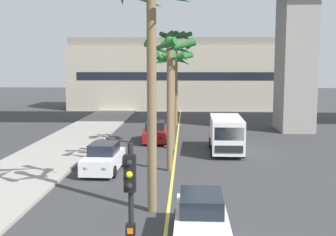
{
  "coord_description": "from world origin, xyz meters",
  "views": [
    {
      "loc": [
        0.68,
        -2.25,
        5.78
      ],
      "look_at": [
        0.0,
        14.0,
        3.79
      ],
      "focal_mm": 45.96,
      "sensor_mm": 36.0,
      "label": 1
    }
  ],
  "objects_px": {
    "car_queue_front": "(155,132)",
    "car_queue_second": "(201,219)",
    "traffic_light_median_near": "(131,214)",
    "palm_tree_farthest_median": "(169,62)",
    "car_queue_third": "(104,158)",
    "palm_tree_mid_median": "(172,70)",
    "palm_tree_near_median": "(176,48)",
    "delivery_van": "(226,133)",
    "palm_tree_far_median": "(151,24)"
  },
  "relations": [
    {
      "from": "car_queue_front",
      "to": "car_queue_second",
      "type": "xyz_separation_m",
      "value": [
        2.84,
        -18.5,
        0.0
      ]
    },
    {
      "from": "car_queue_front",
      "to": "traffic_light_median_near",
      "type": "height_order",
      "value": "traffic_light_median_near"
    },
    {
      "from": "car_queue_front",
      "to": "palm_tree_farthest_median",
      "type": "relative_size",
      "value": 0.56
    },
    {
      "from": "car_queue_third",
      "to": "palm_tree_mid_median",
      "type": "xyz_separation_m",
      "value": [
        3.53,
        6.69,
        4.77
      ]
    },
    {
      "from": "traffic_light_median_near",
      "to": "car_queue_front",
      "type": "bearing_deg",
      "value": 92.87
    },
    {
      "from": "car_queue_third",
      "to": "palm_tree_near_median",
      "type": "bearing_deg",
      "value": 79.15
    },
    {
      "from": "car_queue_front",
      "to": "delivery_van",
      "type": "xyz_separation_m",
      "value": [
        5.01,
        -3.88,
        0.57
      ]
    },
    {
      "from": "palm_tree_farthest_median",
      "to": "car_queue_second",
      "type": "bearing_deg",
      "value": -81.44
    },
    {
      "from": "car_queue_second",
      "to": "car_queue_third",
      "type": "height_order",
      "value": "same"
    },
    {
      "from": "palm_tree_near_median",
      "to": "palm_tree_mid_median",
      "type": "distance_m",
      "value": 11.84
    },
    {
      "from": "traffic_light_median_near",
      "to": "palm_tree_mid_median",
      "type": "relative_size",
      "value": 0.61
    },
    {
      "from": "traffic_light_median_near",
      "to": "palm_tree_mid_median",
      "type": "distance_m",
      "value": 21.21
    },
    {
      "from": "palm_tree_near_median",
      "to": "traffic_light_median_near",
      "type": "bearing_deg",
      "value": -90.28
    },
    {
      "from": "car_queue_front",
      "to": "traffic_light_median_near",
      "type": "xyz_separation_m",
      "value": [
        1.19,
        -23.66,
        1.99
      ]
    },
    {
      "from": "palm_tree_farthest_median",
      "to": "car_queue_front",
      "type": "bearing_deg",
      "value": 98.91
    },
    {
      "from": "car_queue_third",
      "to": "palm_tree_near_median",
      "type": "distance_m",
      "value": 19.87
    },
    {
      "from": "car_queue_second",
      "to": "palm_tree_mid_median",
      "type": "xyz_separation_m",
      "value": [
        -1.49,
        15.87,
        4.77
      ]
    },
    {
      "from": "car_queue_second",
      "to": "palm_tree_far_median",
      "type": "relative_size",
      "value": 0.45
    },
    {
      "from": "car_queue_front",
      "to": "delivery_van",
      "type": "bearing_deg",
      "value": -37.75
    },
    {
      "from": "palm_tree_mid_median",
      "to": "car_queue_second",
      "type": "bearing_deg",
      "value": -84.64
    },
    {
      "from": "car_queue_third",
      "to": "palm_tree_farthest_median",
      "type": "distance_m",
      "value": 6.38
    },
    {
      "from": "car_queue_third",
      "to": "delivery_van",
      "type": "height_order",
      "value": "delivery_van"
    },
    {
      "from": "car_queue_front",
      "to": "car_queue_second",
      "type": "distance_m",
      "value": 18.72
    },
    {
      "from": "car_queue_second",
      "to": "palm_tree_farthest_median",
      "type": "relative_size",
      "value": 0.56
    },
    {
      "from": "palm_tree_farthest_median",
      "to": "car_queue_third",
      "type": "bearing_deg",
      "value": -176.2
    },
    {
      "from": "palm_tree_near_median",
      "to": "palm_tree_far_median",
      "type": "relative_size",
      "value": 0.99
    },
    {
      "from": "car_queue_second",
      "to": "palm_tree_far_median",
      "type": "height_order",
      "value": "palm_tree_far_median"
    },
    {
      "from": "palm_tree_near_median",
      "to": "palm_tree_farthest_median",
      "type": "height_order",
      "value": "palm_tree_near_median"
    },
    {
      "from": "car_queue_second",
      "to": "delivery_van",
      "type": "relative_size",
      "value": 0.78
    },
    {
      "from": "palm_tree_mid_median",
      "to": "palm_tree_farthest_median",
      "type": "bearing_deg",
      "value": -89.37
    },
    {
      "from": "palm_tree_mid_median",
      "to": "palm_tree_far_median",
      "type": "bearing_deg",
      "value": -91.65
    },
    {
      "from": "car_queue_front",
      "to": "car_queue_second",
      "type": "height_order",
      "value": "same"
    },
    {
      "from": "car_queue_front",
      "to": "palm_tree_far_median",
      "type": "xyz_separation_m",
      "value": [
        0.98,
        -15.7,
        6.61
      ]
    },
    {
      "from": "palm_tree_mid_median",
      "to": "palm_tree_far_median",
      "type": "height_order",
      "value": "palm_tree_far_median"
    },
    {
      "from": "delivery_van",
      "to": "palm_tree_near_median",
      "type": "distance_m",
      "value": 14.78
    },
    {
      "from": "palm_tree_far_median",
      "to": "car_queue_third",
      "type": "bearing_deg",
      "value": 116.25
    },
    {
      "from": "car_queue_second",
      "to": "palm_tree_far_median",
      "type": "bearing_deg",
      "value": 123.68
    },
    {
      "from": "palm_tree_farthest_median",
      "to": "delivery_van",
      "type": "bearing_deg",
      "value": 55.37
    },
    {
      "from": "traffic_light_median_near",
      "to": "palm_tree_farthest_median",
      "type": "distance_m",
      "value": 14.95
    },
    {
      "from": "car_queue_third",
      "to": "palm_tree_mid_median",
      "type": "distance_m",
      "value": 8.94
    },
    {
      "from": "car_queue_second",
      "to": "palm_tree_mid_median",
      "type": "relative_size",
      "value": 0.6
    },
    {
      "from": "car_queue_front",
      "to": "palm_tree_farthest_median",
      "type": "bearing_deg",
      "value": -81.09
    },
    {
      "from": "traffic_light_median_near",
      "to": "palm_tree_mid_median",
      "type": "bearing_deg",
      "value": 89.55
    },
    {
      "from": "car_queue_second",
      "to": "palm_tree_mid_median",
      "type": "bearing_deg",
      "value": 95.36
    },
    {
      "from": "palm_tree_near_median",
      "to": "palm_tree_farthest_median",
      "type": "relative_size",
      "value": 1.24
    },
    {
      "from": "car_queue_front",
      "to": "palm_tree_near_median",
      "type": "xyz_separation_m",
      "value": [
        1.35,
        9.05,
        6.73
      ]
    },
    {
      "from": "car_queue_second",
      "to": "palm_tree_mid_median",
      "type": "height_order",
      "value": "palm_tree_mid_median"
    },
    {
      "from": "car_queue_second",
      "to": "palm_tree_far_median",
      "type": "xyz_separation_m",
      "value": [
        -1.87,
        2.8,
        6.61
      ]
    },
    {
      "from": "palm_tree_near_median",
      "to": "palm_tree_mid_median",
      "type": "relative_size",
      "value": 1.32
    },
    {
      "from": "palm_tree_mid_median",
      "to": "palm_tree_far_median",
      "type": "relative_size",
      "value": 0.75
    }
  ]
}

